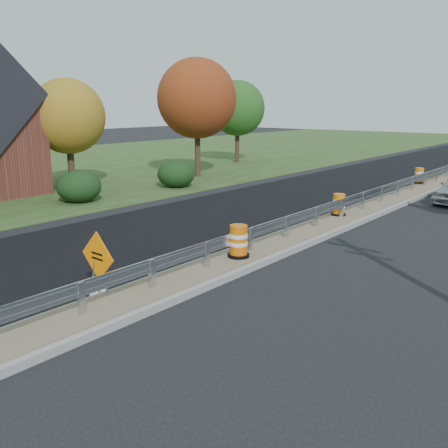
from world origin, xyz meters
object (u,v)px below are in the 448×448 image
Objects in this scene: caution_sign at (99,281)px; barrel_median_mid at (339,205)px; barrel_median_near at (239,242)px; barrel_median_far at (419,176)px.

barrel_median_mid is at bearing 87.86° from caution_sign.
caution_sign is 11.10m from barrel_median_mid.
barrel_median_far is at bearing 92.11° from barrel_median_near.
barrel_median_near is at bearing -87.89° from barrel_median_far.
caution_sign is 1.76× the size of barrel_median_near.
caution_sign is at bearing -103.38° from barrel_median_near.
barrel_median_near reaches higher than barrel_median_mid.
caution_sign reaches higher than barrel_median_near.
barrel_median_far is (0.35, 21.49, 0.22)m from caution_sign.
barrel_median_mid is (-0.32, 6.93, -0.04)m from barrel_median_near.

